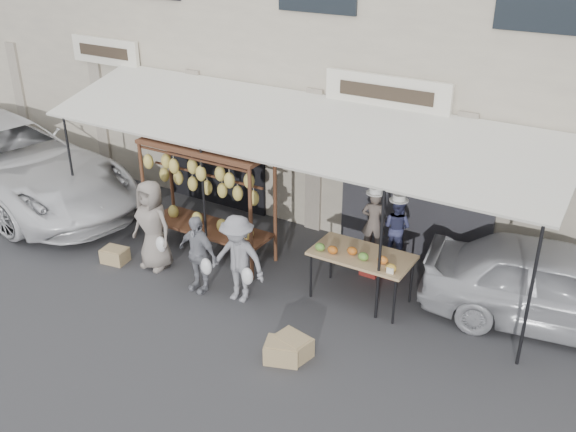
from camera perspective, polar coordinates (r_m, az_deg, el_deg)
name	(u,v)px	position (r m, az deg, el deg)	size (l,w,h in m)	color
ground_plane	(213,306)	(11.10, -6.69, -7.99)	(90.00, 90.00, 0.00)	#2D2D30
shophouse	(382,31)	(15.07, 8.32, 16.00)	(24.00, 6.15, 7.30)	#B8AD95
awning	(283,126)	(11.66, -0.44, 7.97)	(10.00, 2.35, 2.92)	beige
banana_rack	(205,180)	(12.02, -7.37, 3.21)	(2.60, 0.90, 2.24)	#502C1C
produce_table	(361,256)	(10.80, 6.49, -3.59)	(1.70, 0.90, 1.04)	tan
vendor_left	(374,222)	(11.55, 7.62, -0.55)	(0.44, 0.29, 1.21)	#5B5049
vendor_right	(397,227)	(11.55, 9.64, -0.99)	(0.54, 0.42, 1.12)	navy
customer_left	(152,225)	(12.05, -11.96, -0.79)	(0.85, 0.55, 1.73)	gray
customer_mid	(197,254)	(11.25, -8.05, -3.33)	(0.84, 0.35, 1.43)	gray
customer_right	(238,259)	(10.85, -4.48, -3.83)	(1.02, 0.59, 1.58)	gray
stool_left	(371,263)	(11.94, 7.39, -4.13)	(0.33, 0.33, 0.46)	maroon
stool_right	(394,265)	(11.92, 9.36, -4.36)	(0.32, 0.32, 0.45)	maroon
crate_near_a	(283,351)	(9.78, -0.46, -11.93)	(0.52, 0.40, 0.31)	tan
crate_near_b	(293,347)	(9.87, 0.41, -11.53)	(0.53, 0.41, 0.32)	tan
crate_far	(115,255)	(12.70, -15.13, -3.39)	(0.47, 0.35, 0.28)	tan
van	(2,140)	(16.53, -24.11, 6.22)	(2.72, 5.91, 2.46)	silver
sedan	(556,286)	(11.08, 22.76, -5.78)	(1.68, 4.18, 1.43)	#AFB0B5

